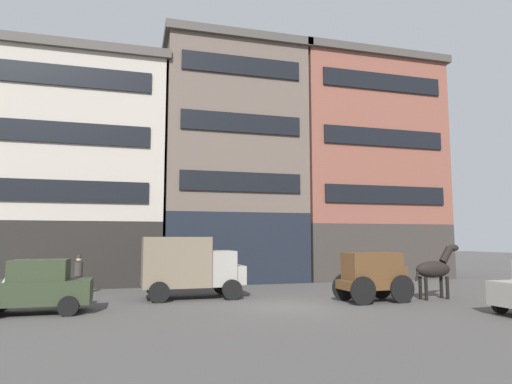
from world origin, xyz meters
TOP-DOWN VIEW (x-y plane):
  - ground_plane at (0.00, 0.00)m, footprint 120.00×120.00m
  - building_far_left at (-9.20, 10.53)m, footprint 10.33×5.61m
  - building_center_left at (0.02, 10.54)m, footprint 8.82×5.61m
  - building_center_right at (9.23, 10.54)m, footprint 10.29×5.61m
  - cargo_wagon at (3.70, 0.28)m, footprint 2.98×1.67m
  - draft_horse at (6.65, 0.28)m, footprint 2.35×0.70m
  - delivery_truck_near at (-3.42, 3.26)m, footprint 4.38×2.20m
  - sedan_light at (-8.97, 0.82)m, footprint 3.72×1.90m
  - pedestrian_officer at (-8.16, 5.77)m, footprint 0.47×0.47m

SIDE VIEW (x-z plane):
  - ground_plane at x=0.00m, z-range 0.00..0.00m
  - sedan_light at x=-8.97m, z-range 0.00..1.83m
  - pedestrian_officer at x=-8.16m, z-range 0.08..1.88m
  - cargo_wagon at x=3.70m, z-range 0.16..2.14m
  - draft_horse at x=6.65m, z-range 0.12..2.42m
  - delivery_truck_near at x=-3.42m, z-range 0.11..2.73m
  - building_far_left at x=-9.20m, z-range 0.04..13.02m
  - building_center_left at x=0.02m, z-range 0.05..14.79m
  - building_center_right at x=9.23m, z-range 0.04..14.81m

